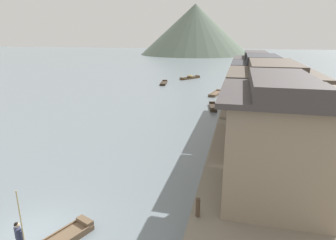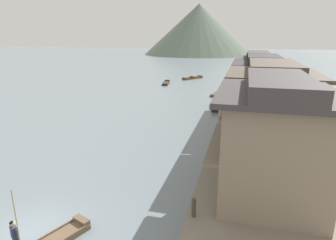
{
  "view_description": "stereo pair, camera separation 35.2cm",
  "coord_description": "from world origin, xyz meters",
  "px_view_note": "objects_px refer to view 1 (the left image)",
  "views": [
    {
      "loc": [
        8.67,
        -9.27,
        8.83
      ],
      "look_at": [
        2.84,
        14.01,
        1.74
      ],
      "focal_mm": 30.62,
      "sensor_mm": 36.0,
      "label": 1
    },
    {
      "loc": [
        9.01,
        -9.18,
        8.83
      ],
      "look_at": [
        2.84,
        14.01,
        1.74
      ],
      "focal_mm": 30.62,
      "sensor_mm": 36.0,
      "label": 2
    }
  ],
  "objects_px": {
    "boat_moored_third": "(213,107)",
    "house_waterfront_nearest": "(275,139)",
    "house_waterfront_second": "(270,104)",
    "boat_moored_nearest": "(216,93)",
    "house_waterfront_narrow": "(254,78)",
    "boat_moored_second": "(190,77)",
    "house_waterfront_tall": "(260,87)",
    "mooring_post_dock_near": "(198,207)",
    "mooring_post_dock_far": "(224,108)",
    "mooring_post_dock_mid": "(216,137)",
    "boat_moored_far": "(164,83)",
    "boatman_person": "(19,236)"
  },
  "relations": [
    {
      "from": "boat_moored_nearest",
      "to": "boat_moored_second",
      "type": "height_order",
      "value": "boat_moored_second"
    },
    {
      "from": "house_waterfront_narrow",
      "to": "house_waterfront_nearest",
      "type": "bearing_deg",
      "value": -89.3
    },
    {
      "from": "boatman_person",
      "to": "house_waterfront_narrow",
      "type": "xyz_separation_m",
      "value": [
        9.47,
        28.97,
        2.43
      ]
    },
    {
      "from": "boat_moored_far",
      "to": "mooring_post_dock_mid",
      "type": "relative_size",
      "value": 6.98
    },
    {
      "from": "boat_moored_nearest",
      "to": "house_waterfront_tall",
      "type": "bearing_deg",
      "value": -69.95
    },
    {
      "from": "boatman_person",
      "to": "house_waterfront_second",
      "type": "relative_size",
      "value": 0.4
    },
    {
      "from": "house_waterfront_second",
      "to": "house_waterfront_tall",
      "type": "bearing_deg",
      "value": 92.38
    },
    {
      "from": "boat_moored_nearest",
      "to": "house_waterfront_tall",
      "type": "xyz_separation_m",
      "value": [
        5.46,
        -14.95,
        3.76
      ]
    },
    {
      "from": "house_waterfront_tall",
      "to": "mooring_post_dock_near",
      "type": "xyz_separation_m",
      "value": [
        -3.45,
        -18.35,
        -2.55
      ]
    },
    {
      "from": "boat_moored_nearest",
      "to": "boat_moored_far",
      "type": "height_order",
      "value": "boat_moored_nearest"
    },
    {
      "from": "boat_moored_far",
      "to": "house_waterfront_narrow",
      "type": "relative_size",
      "value": 0.76
    },
    {
      "from": "boat_moored_third",
      "to": "mooring_post_dock_mid",
      "type": "height_order",
      "value": "mooring_post_dock_mid"
    },
    {
      "from": "mooring_post_dock_near",
      "to": "house_waterfront_tall",
      "type": "bearing_deg",
      "value": 79.35
    },
    {
      "from": "boat_moored_second",
      "to": "mooring_post_dock_mid",
      "type": "height_order",
      "value": "mooring_post_dock_mid"
    },
    {
      "from": "house_waterfront_second",
      "to": "boat_moored_second",
      "type": "bearing_deg",
      "value": 108.26
    },
    {
      "from": "boat_moored_nearest",
      "to": "house_waterfront_second",
      "type": "distance_m",
      "value": 23.5
    },
    {
      "from": "boat_moored_nearest",
      "to": "house_waterfront_nearest",
      "type": "bearing_deg",
      "value": -79.91
    },
    {
      "from": "boat_moored_nearest",
      "to": "boatman_person",
      "type": "bearing_deg",
      "value": -96.7
    },
    {
      "from": "mooring_post_dock_near",
      "to": "mooring_post_dock_far",
      "type": "xyz_separation_m",
      "value": [
        0.0,
        19.09,
        -0.02
      ]
    },
    {
      "from": "mooring_post_dock_near",
      "to": "mooring_post_dock_far",
      "type": "relative_size",
      "value": 1.06
    },
    {
      "from": "boat_moored_nearest",
      "to": "boat_moored_second",
      "type": "bearing_deg",
      "value": 113.52
    },
    {
      "from": "boat_moored_nearest",
      "to": "house_waterfront_second",
      "type": "relative_size",
      "value": 0.66
    },
    {
      "from": "boat_moored_second",
      "to": "mooring_post_dock_far",
      "type": "relative_size",
      "value": 5.8
    },
    {
      "from": "house_waterfront_narrow",
      "to": "mooring_post_dock_near",
      "type": "xyz_separation_m",
      "value": [
        -3.11,
        -25.25,
        -2.56
      ]
    },
    {
      "from": "boat_moored_second",
      "to": "mooring_post_dock_near",
      "type": "xyz_separation_m",
      "value": [
        8.81,
        -48.92,
        1.05
      ]
    },
    {
      "from": "house_waterfront_tall",
      "to": "house_waterfront_narrow",
      "type": "distance_m",
      "value": 6.9
    },
    {
      "from": "boat_moored_nearest",
      "to": "mooring_post_dock_mid",
      "type": "xyz_separation_m",
      "value": [
        2.01,
        -23.4,
        1.11
      ]
    },
    {
      "from": "boatman_person",
      "to": "mooring_post_dock_near",
      "type": "relative_size",
      "value": 3.35
    },
    {
      "from": "boat_moored_far",
      "to": "mooring_post_dock_far",
      "type": "relative_size",
      "value": 5.86
    },
    {
      "from": "house_waterfront_nearest",
      "to": "house_waterfront_second",
      "type": "bearing_deg",
      "value": 87.23
    },
    {
      "from": "boat_moored_third",
      "to": "house_waterfront_nearest",
      "type": "xyz_separation_m",
      "value": [
        4.96,
        -20.99,
        3.72
      ]
    },
    {
      "from": "house_waterfront_nearest",
      "to": "house_waterfront_tall",
      "type": "bearing_deg",
      "value": 89.75
    },
    {
      "from": "house_waterfront_nearest",
      "to": "mooring_post_dock_mid",
      "type": "distance_m",
      "value": 8.13
    },
    {
      "from": "mooring_post_dock_near",
      "to": "boat_moored_far",
      "type": "bearing_deg",
      "value": 106.93
    },
    {
      "from": "house_waterfront_nearest",
      "to": "house_waterfront_narrow",
      "type": "bearing_deg",
      "value": 90.7
    },
    {
      "from": "boat_moored_second",
      "to": "house_waterfront_nearest",
      "type": "relative_size",
      "value": 0.72
    },
    {
      "from": "boat_moored_nearest",
      "to": "mooring_post_dock_far",
      "type": "distance_m",
      "value": 14.41
    },
    {
      "from": "boat_moored_nearest",
      "to": "boat_moored_third",
      "type": "height_order",
      "value": "boat_moored_third"
    },
    {
      "from": "mooring_post_dock_mid",
      "to": "mooring_post_dock_far",
      "type": "bearing_deg",
      "value": 90.0
    },
    {
      "from": "boat_moored_third",
      "to": "mooring_post_dock_near",
      "type": "xyz_separation_m",
      "value": [
        1.58,
        -23.99,
        1.17
      ]
    },
    {
      "from": "house_waterfront_second",
      "to": "mooring_post_dock_mid",
      "type": "distance_m",
      "value": 4.69
    },
    {
      "from": "mooring_post_dock_near",
      "to": "mooring_post_dock_far",
      "type": "distance_m",
      "value": 19.09
    },
    {
      "from": "house_waterfront_narrow",
      "to": "mooring_post_dock_far",
      "type": "xyz_separation_m",
      "value": [
        -3.11,
        -6.16,
        -2.58
      ]
    },
    {
      "from": "house_waterfront_nearest",
      "to": "boat_moored_far",
      "type": "bearing_deg",
      "value": 112.63
    },
    {
      "from": "boatman_person",
      "to": "mooring_post_dock_far",
      "type": "xyz_separation_m",
      "value": [
        6.36,
        22.81,
        -0.15
      ]
    },
    {
      "from": "boat_moored_second",
      "to": "mooring_post_dock_mid",
      "type": "bearing_deg",
      "value": -77.28
    },
    {
      "from": "house_waterfront_second",
      "to": "house_waterfront_nearest",
      "type": "bearing_deg",
      "value": -92.77
    },
    {
      "from": "boat_moored_far",
      "to": "mooring_post_dock_far",
      "type": "bearing_deg",
      "value": -60.46
    },
    {
      "from": "mooring_post_dock_near",
      "to": "mooring_post_dock_mid",
      "type": "relative_size",
      "value": 1.26
    },
    {
      "from": "boat_moored_third",
      "to": "house_waterfront_tall",
      "type": "bearing_deg",
      "value": -48.3
    }
  ]
}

